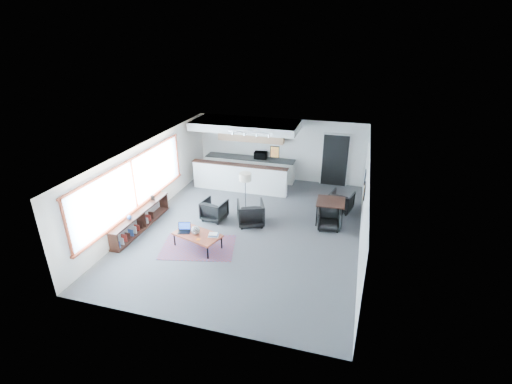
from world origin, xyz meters
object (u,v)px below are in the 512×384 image
(dining_chair_far, at_px, (341,202))
(dining_chair_near, at_px, (329,220))
(armchair_right, at_px, (251,212))
(microwave, at_px, (261,155))
(floor_lamp, at_px, (245,178))
(dining_table, at_px, (331,203))
(ceramic_pot, at_px, (196,230))
(armchair_left, at_px, (214,209))
(coffee_table, at_px, (198,235))
(laptop, at_px, (184,229))
(book_stack, at_px, (213,235))

(dining_chair_far, bearing_deg, dining_chair_near, 92.61)
(armchair_right, height_order, microwave, microwave)
(floor_lamp, bearing_deg, dining_table, 0.83)
(floor_lamp, distance_m, dining_table, 2.98)
(ceramic_pot, distance_m, microwave, 5.73)
(dining_table, bearing_deg, armchair_right, -161.04)
(armchair_left, relative_size, armchair_right, 0.88)
(armchair_left, relative_size, dining_chair_near, 1.22)
(ceramic_pot, xyz_separation_m, armchair_left, (-0.14, 1.79, -0.20))
(coffee_table, bearing_deg, dining_table, 53.50)
(armchair_left, bearing_deg, armchair_right, -171.15)
(laptop, height_order, floor_lamp, floor_lamp)
(coffee_table, distance_m, floor_lamp, 2.83)
(coffee_table, bearing_deg, laptop, -170.42)
(floor_lamp, bearing_deg, dining_chair_far, 17.28)
(ceramic_pot, distance_m, floor_lamp, 2.81)
(book_stack, bearing_deg, dining_chair_far, 46.81)
(laptop, xyz_separation_m, book_stack, (0.94, -0.04, -0.03))
(dining_table, bearing_deg, dining_chair_near, -87.72)
(book_stack, bearing_deg, ceramic_pot, -176.78)
(coffee_table, distance_m, dining_table, 4.47)
(laptop, relative_size, dining_chair_near, 0.68)
(microwave, bearing_deg, ceramic_pot, -98.23)
(floor_lamp, relative_size, microwave, 2.76)
(coffee_table, xyz_separation_m, microwave, (0.35, 5.68, 0.69))
(coffee_table, relative_size, armchair_right, 1.77)
(armchair_left, bearing_deg, dining_chair_far, -147.98)
(coffee_table, relative_size, floor_lamp, 1.05)
(armchair_left, bearing_deg, laptop, 89.18)
(laptop, distance_m, armchair_left, 1.74)
(coffee_table, bearing_deg, microwave, 103.31)
(ceramic_pot, height_order, dining_chair_far, ceramic_pot)
(laptop, bearing_deg, dining_chair_far, 22.77)
(laptop, distance_m, floor_lamp, 2.88)
(book_stack, height_order, floor_lamp, floor_lamp)
(ceramic_pot, xyz_separation_m, armchair_right, (1.13, 1.82, -0.14))
(floor_lamp, bearing_deg, armchair_left, -134.89)
(laptop, distance_m, microwave, 5.71)
(laptop, distance_m, dining_table, 4.79)
(book_stack, bearing_deg, microwave, 91.44)
(ceramic_pot, xyz_separation_m, microwave, (0.40, 5.70, 0.53))
(coffee_table, relative_size, dining_table, 1.65)
(laptop, bearing_deg, ceramic_pot, -26.86)
(microwave, bearing_deg, floor_lamp, -88.70)
(coffee_table, xyz_separation_m, dining_table, (3.58, 2.66, 0.28))
(ceramic_pot, xyz_separation_m, dining_chair_near, (3.64, 2.23, -0.27))
(armchair_right, bearing_deg, book_stack, 49.85)
(armchair_right, bearing_deg, microwave, -101.34)
(armchair_right, xyz_separation_m, microwave, (-0.73, 3.88, 0.67))
(dining_chair_near, xyz_separation_m, microwave, (-3.24, 3.47, 0.80))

